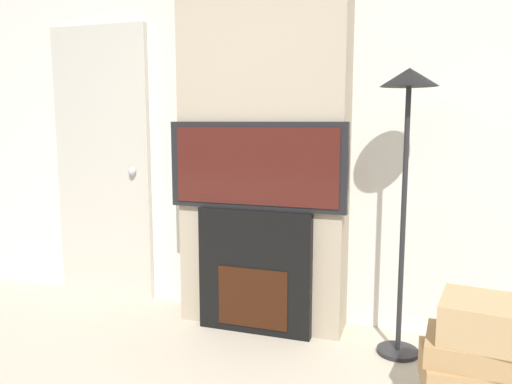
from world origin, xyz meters
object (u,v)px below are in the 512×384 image
Objects in this scene: television at (256,166)px; floor_lamp at (407,126)px; box_stack at (479,363)px; fireplace at (256,271)px.

floor_lamp is at bearing -2.66° from television.
fireplace is at bearing 153.58° from box_stack.
fireplace reaches higher than box_stack.
television reaches higher than fireplace.
fireplace is 1.38× the size of box_stack.
television is at bearing -90.00° from fireplace.
fireplace is 1.30m from floor_lamp.
fireplace is 0.70× the size of television.
floor_lamp reaches higher than box_stack.
fireplace is 1.43m from box_stack.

